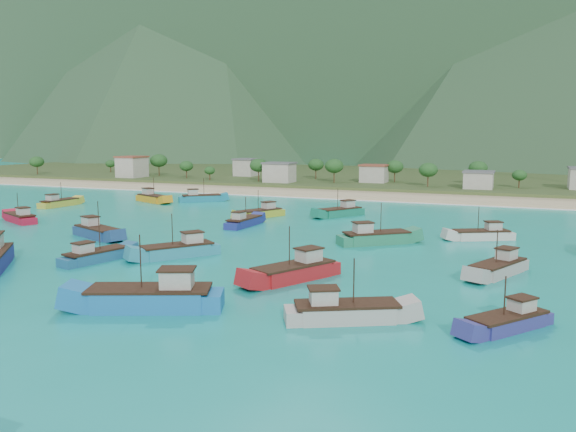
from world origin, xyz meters
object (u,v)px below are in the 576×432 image
at_px(boat_5, 153,299).
at_px(boat_15, 261,214).
at_px(boat_4, 59,203).
at_px(boat_10, 244,223).
at_px(boat_9, 97,233).
at_px(boat_30, 341,213).
at_px(boat_27, 20,219).
at_px(boat_24, 482,236).
at_px(boat_25, 344,313).
at_px(boat_23, 179,251).
at_px(boat_19, 201,199).
at_px(boat_7, 375,239).
at_px(boat_28, 499,269).
at_px(boat_22, 96,257).
at_px(boat_20, 152,199).
at_px(boat_1, 295,273).
at_px(boat_13, 509,323).

xyz_separation_m(boat_5, boat_15, (-15.89, 57.95, -0.30)).
xyz_separation_m(boat_4, boat_10, (51.92, -9.04, -0.04)).
relative_size(boat_9, boat_30, 1.06).
relative_size(boat_4, boat_30, 0.97).
height_order(boat_10, boat_27, boat_27).
xyz_separation_m(boat_24, boat_25, (-8.72, -45.68, 0.08)).
relative_size(boat_23, boat_27, 1.02).
height_order(boat_5, boat_19, boat_5).
bearing_deg(boat_7, boat_4, -140.87).
height_order(boat_7, boat_23, boat_7).
height_order(boat_15, boat_28, boat_15).
bearing_deg(boat_24, boat_22, 100.33).
height_order(boat_4, boat_25, boat_25).
xyz_separation_m(boat_4, boat_20, (14.56, 15.34, 0.10)).
relative_size(boat_19, boat_27, 0.97).
bearing_deg(boat_4, boat_28, -14.50).
bearing_deg(boat_28, boat_9, 22.78).
relative_size(boat_4, boat_7, 0.94).
relative_size(boat_15, boat_20, 0.91).
height_order(boat_1, boat_30, boat_1).
height_order(boat_9, boat_24, boat_9).
bearing_deg(boat_9, boat_4, -106.29).
height_order(boat_5, boat_13, boat_5).
bearing_deg(boat_25, boat_23, -148.70).
bearing_deg(boat_9, boat_13, 93.58).
relative_size(boat_13, boat_22, 0.86).
bearing_deg(boat_22, boat_25, -2.18).
distance_m(boat_28, boat_30, 49.98).
xyz_separation_m(boat_22, boat_23, (8.30, 6.63, 0.14)).
xyz_separation_m(boat_4, boat_25, (83.60, -52.12, 0.03)).
distance_m(boat_19, boat_24, 72.64).
distance_m(boat_4, boat_27, 23.50).
bearing_deg(boat_23, boat_20, -14.20).
height_order(boat_5, boat_20, boat_5).
height_order(boat_4, boat_20, boat_20).
bearing_deg(boat_4, boat_10, -7.36).
bearing_deg(boat_1, boat_10, -26.88).
bearing_deg(boat_22, boat_13, 5.61).
height_order(boat_4, boat_9, boat_9).
xyz_separation_m(boat_13, boat_19, (-72.03, 69.54, 0.19)).
height_order(boat_24, boat_25, boat_25).
bearing_deg(boat_23, boat_19, -24.59).
bearing_deg(boat_13, boat_9, 18.57).
height_order(boat_1, boat_13, boat_1).
relative_size(boat_19, boat_22, 1.02).
xyz_separation_m(boat_20, boat_22, (32.51, -57.14, -0.16)).
height_order(boat_7, boat_25, boat_7).
relative_size(boat_23, boat_30, 1.00).
bearing_deg(boat_24, boat_20, 46.68).
bearing_deg(boat_19, boat_1, -0.21).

